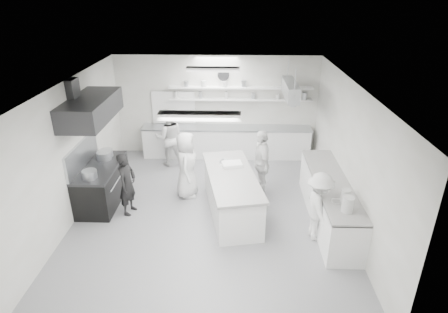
{
  "coord_description": "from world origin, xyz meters",
  "views": [
    {
      "loc": [
        0.56,
        -7.4,
        4.79
      ],
      "look_at": [
        0.31,
        0.6,
        1.15
      ],
      "focal_mm": 30.16,
      "sensor_mm": 36.0,
      "label": 1
    }
  ],
  "objects_px": {
    "prep_island": "(231,194)",
    "cook_back": "(169,137)",
    "cook_stove": "(127,184)",
    "right_counter": "(329,201)",
    "stove": "(102,185)",
    "back_counter": "(226,142)"
  },
  "relations": [
    {
      "from": "prep_island",
      "to": "stove",
      "type": "bearing_deg",
      "value": 162.29
    },
    {
      "from": "cook_stove",
      "to": "cook_back",
      "type": "bearing_deg",
      "value": 2.59
    },
    {
      "from": "prep_island",
      "to": "cook_back",
      "type": "relative_size",
      "value": 1.48
    },
    {
      "from": "prep_island",
      "to": "right_counter",
      "type": "bearing_deg",
      "value": -17.34
    },
    {
      "from": "cook_stove",
      "to": "cook_back",
      "type": "height_order",
      "value": "cook_back"
    },
    {
      "from": "back_counter",
      "to": "prep_island",
      "type": "xyz_separation_m",
      "value": [
        0.19,
        -3.16,
        0.0
      ]
    },
    {
      "from": "cook_stove",
      "to": "cook_back",
      "type": "xyz_separation_m",
      "value": [
        0.52,
        2.61,
        0.11
      ]
    },
    {
      "from": "prep_island",
      "to": "cook_back",
      "type": "xyz_separation_m",
      "value": [
        -1.82,
        2.53,
        0.38
      ]
    },
    {
      "from": "right_counter",
      "to": "prep_island",
      "type": "bearing_deg",
      "value": 173.7
    },
    {
      "from": "stove",
      "to": "back_counter",
      "type": "xyz_separation_m",
      "value": [
        2.9,
        2.8,
        0.01
      ]
    },
    {
      "from": "cook_back",
      "to": "stove",
      "type": "bearing_deg",
      "value": 47.98
    },
    {
      "from": "prep_island",
      "to": "cook_back",
      "type": "height_order",
      "value": "cook_back"
    },
    {
      "from": "back_counter",
      "to": "cook_back",
      "type": "distance_m",
      "value": 1.79
    },
    {
      "from": "cook_back",
      "to": "right_counter",
      "type": "bearing_deg",
      "value": 133.62
    },
    {
      "from": "back_counter",
      "to": "cook_back",
      "type": "bearing_deg",
      "value": -158.69
    },
    {
      "from": "back_counter",
      "to": "right_counter",
      "type": "distance_m",
      "value": 4.13
    },
    {
      "from": "right_counter",
      "to": "cook_back",
      "type": "bearing_deg",
      "value": 145.2
    },
    {
      "from": "stove",
      "to": "prep_island",
      "type": "height_order",
      "value": "prep_island"
    },
    {
      "from": "right_counter",
      "to": "cook_back",
      "type": "xyz_separation_m",
      "value": [
        -3.98,
        2.76,
        0.37
      ]
    },
    {
      "from": "back_counter",
      "to": "prep_island",
      "type": "distance_m",
      "value": 3.17
    },
    {
      "from": "stove",
      "to": "back_counter",
      "type": "relative_size",
      "value": 0.36
    },
    {
      "from": "back_counter",
      "to": "prep_island",
      "type": "bearing_deg",
      "value": -86.48
    }
  ]
}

